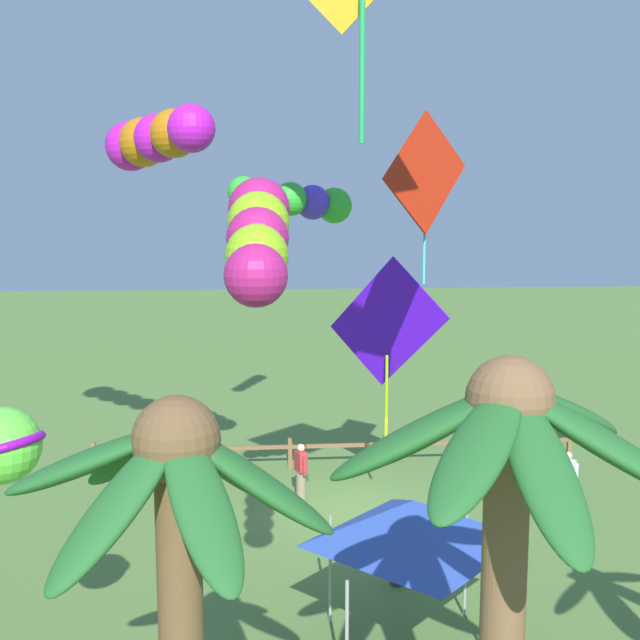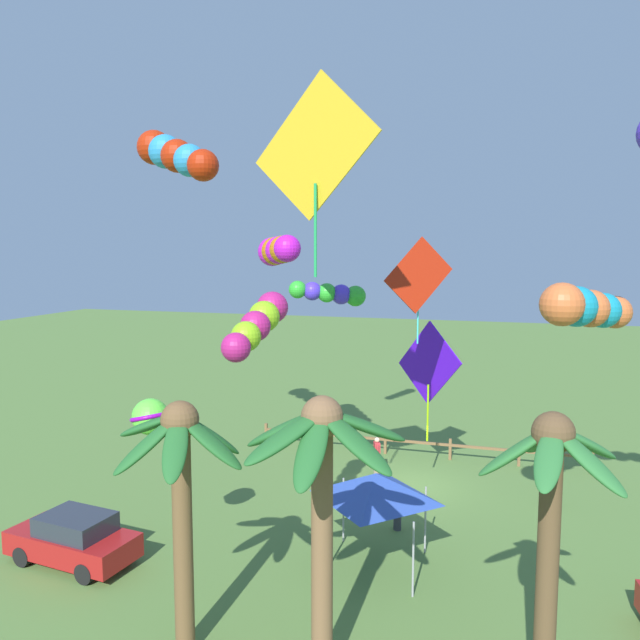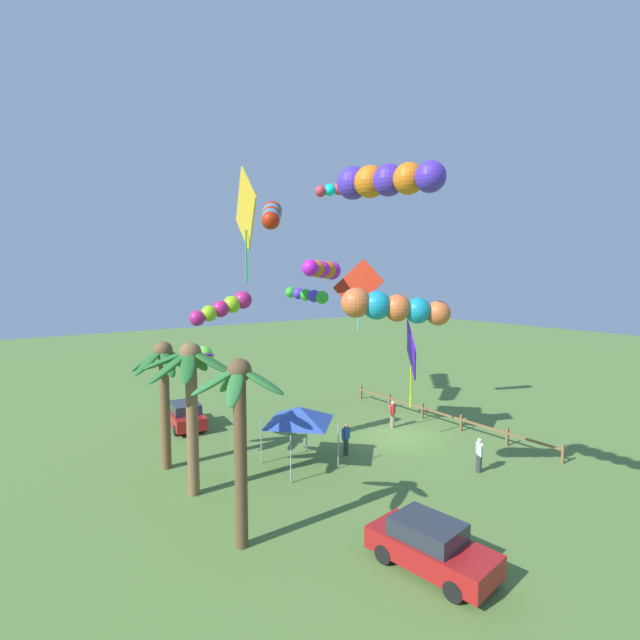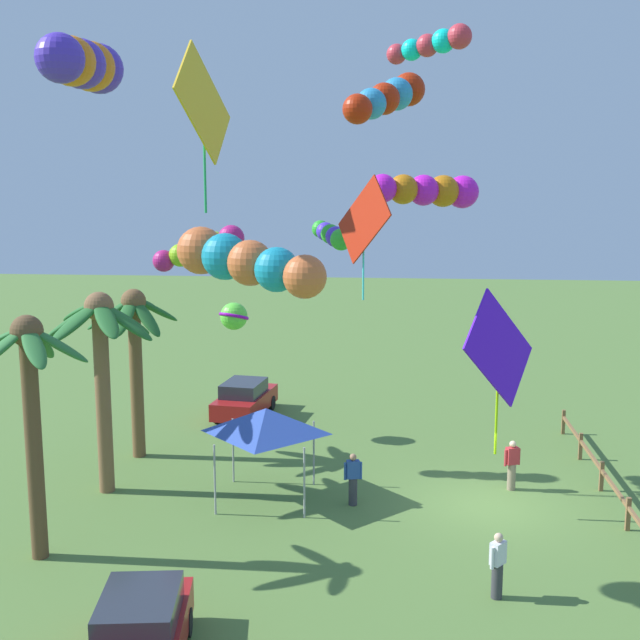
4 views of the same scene
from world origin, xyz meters
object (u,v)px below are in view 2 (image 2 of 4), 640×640
palm_tree_2 (321,469)px  spectator_0 (555,484)px  palm_tree_1 (551,505)px  festival_tent (376,486)px  spectator_1 (377,456)px  kite_diamond_10 (429,365)px  palm_tree_0 (180,471)px  kite_tube_2 (587,308)px  kite_tube_7 (278,250)px  kite_diamond_1 (419,276)px  kite_tube_4 (325,125)px  kite_ball_5 (150,417)px  kite_tube_8 (258,324)px  kite_tube_3 (330,293)px  kite_diamond_6 (315,150)px  spectator_2 (398,506)px  kite_tube_0 (174,155)px  parked_car_0 (74,539)px

palm_tree_2 → spectator_0: 13.19m
palm_tree_1 → festival_tent: bearing=-49.6°
palm_tree_1 → palm_tree_2: (4.57, -0.10, 0.22)m
spectator_1 → kite_diamond_10: 4.68m
spectator_1 → spectator_0: bearing=169.5°
palm_tree_0 → kite_tube_2: 11.12m
palm_tree_1 → spectator_0: palm_tree_1 is taller
kite_tube_7 → spectator_0: bearing=-172.2°
kite_diamond_1 → kite_tube_4: 6.68m
festival_tent → kite_diamond_10: kite_diamond_10 is taller
festival_tent → kite_ball_5: kite_ball_5 is taller
spectator_1 → festival_tent: 7.84m
spectator_0 → kite_tube_8: bearing=47.6°
kite_tube_3 → kite_ball_5: kite_tube_3 is taller
palm_tree_0 → festival_tent: 6.47m
kite_tube_4 → kite_diamond_1: bearing=152.9°
spectator_1 → kite_diamond_6: (-0.25, 9.51, 10.96)m
palm_tree_1 → festival_tent: palm_tree_1 is taller
spectator_2 → kite_diamond_6: kite_diamond_6 is taller
kite_tube_4 → kite_tube_0: bearing=14.9°
festival_tent → kite_tube_8: bearing=43.7°
spectator_0 → kite_tube_4: 15.40m
spectator_0 → kite_diamond_1: 9.53m
palm_tree_2 → kite_tube_4: (2.76, -9.86, 8.99)m
spectator_2 → kite_tube_4: kite_tube_4 is taller
palm_tree_1 → kite_tube_3: (6.29, -6.99, 3.43)m
palm_tree_2 → parked_car_0: palm_tree_2 is taller
palm_tree_0 → palm_tree_1: 7.87m
palm_tree_0 → spectator_0: 14.83m
kite_tube_0 → spectator_1: bearing=-148.3°
spectator_2 → kite_tube_3: kite_tube_3 is taller
kite_diamond_10 → kite_diamond_6: bearing=77.7°
palm_tree_2 → kite_tube_8: size_ratio=2.05×
kite_tube_2 → spectator_2: bearing=-22.3°
kite_ball_5 → spectator_1: bearing=-115.1°
kite_diamond_10 → festival_tent: bearing=84.2°
palm_tree_0 → kite_tube_2: bearing=-148.1°
palm_tree_1 → kite_tube_8: 8.07m
parked_car_0 → spectator_1: spectator_1 is taller
spectator_2 → kite_tube_2: 9.01m
kite_tube_2 → kite_ball_5: kite_tube_2 is taller
spectator_0 → kite_tube_2: 9.05m
palm_tree_2 → kite_tube_0: 14.13m
kite_tube_7 → kite_diamond_6: bearing=117.4°
palm_tree_0 → kite_tube_7: size_ratio=1.58×
palm_tree_1 → festival_tent: 7.10m
palm_tree_2 → kite_diamond_6: 7.77m
kite_tube_3 → kite_tube_4: size_ratio=0.89×
spectator_2 → kite_diamond_1: 7.66m
kite_diamond_10 → kite_tube_7: bearing=18.6°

